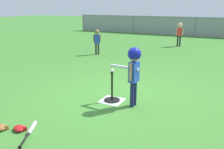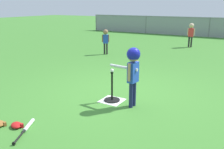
# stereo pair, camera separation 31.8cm
# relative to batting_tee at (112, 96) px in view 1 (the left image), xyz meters

# --- Properties ---
(ground_plane) EXTENTS (60.00, 60.00, 0.00)m
(ground_plane) POSITION_rel_batting_tee_xyz_m (-0.03, 0.49, -0.09)
(ground_plane) COLOR #3D7A2D
(home_plate) EXTENTS (0.44, 0.44, 0.01)m
(home_plate) POSITION_rel_batting_tee_xyz_m (-0.00, 0.00, -0.08)
(home_plate) COLOR white
(home_plate) RESTS_ON ground_plane
(batting_tee) EXTENTS (0.32, 0.32, 0.59)m
(batting_tee) POSITION_rel_batting_tee_xyz_m (0.00, 0.00, 0.00)
(batting_tee) COLOR black
(batting_tee) RESTS_ON ground_plane
(baseball_on_tee) EXTENTS (0.07, 0.07, 0.07)m
(baseball_on_tee) POSITION_rel_batting_tee_xyz_m (0.00, 0.00, 0.54)
(baseball_on_tee) COLOR white
(baseball_on_tee) RESTS_ON batting_tee
(batter_child) EXTENTS (0.63, 0.32, 1.14)m
(batter_child) POSITION_rel_batting_tee_xyz_m (0.47, -0.05, 0.72)
(batter_child) COLOR #191E4C
(batter_child) RESTS_ON ground_plane
(fielder_near_left) EXTENTS (0.25, 0.20, 0.96)m
(fielder_near_left) POSITION_rel_batting_tee_xyz_m (-2.60, 3.98, 0.53)
(fielder_near_left) COLOR #262626
(fielder_near_left) RESTS_ON ground_plane
(fielder_near_right) EXTENTS (0.32, 0.21, 1.07)m
(fielder_near_right) POSITION_rel_batting_tee_xyz_m (-0.15, 7.29, 0.60)
(fielder_near_right) COLOR #262626
(fielder_near_right) RESTS_ON ground_plane
(spare_bat_silver) EXTENTS (0.37, 0.67, 0.06)m
(spare_bat_silver) POSITION_rel_batting_tee_xyz_m (-0.56, -1.68, -0.06)
(spare_bat_silver) COLOR silver
(spare_bat_silver) RESTS_ON ground_plane
(glove_near_bats) EXTENTS (0.27, 0.23, 0.07)m
(glove_near_bats) POSITION_rel_batting_tee_xyz_m (-1.03, -1.82, -0.05)
(glove_near_bats) COLOR brown
(glove_near_bats) RESTS_ON ground_plane
(glove_outfield_drop) EXTENTS (0.27, 0.24, 0.07)m
(glove_outfield_drop) POSITION_rel_batting_tee_xyz_m (-0.75, -1.71, -0.05)
(glove_outfield_drop) COLOR #B21919
(glove_outfield_drop) RESTS_ON ground_plane
(outfield_fence) EXTENTS (16.06, 0.06, 1.15)m
(outfield_fence) POSITION_rel_batting_tee_xyz_m (-0.03, 11.44, 0.53)
(outfield_fence) COLOR slate
(outfield_fence) RESTS_ON ground_plane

